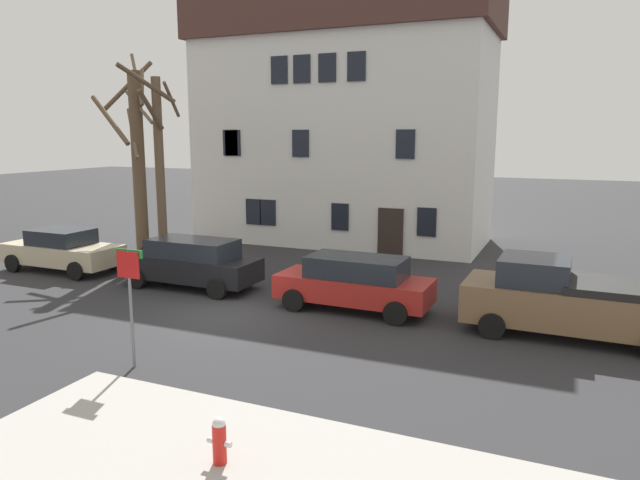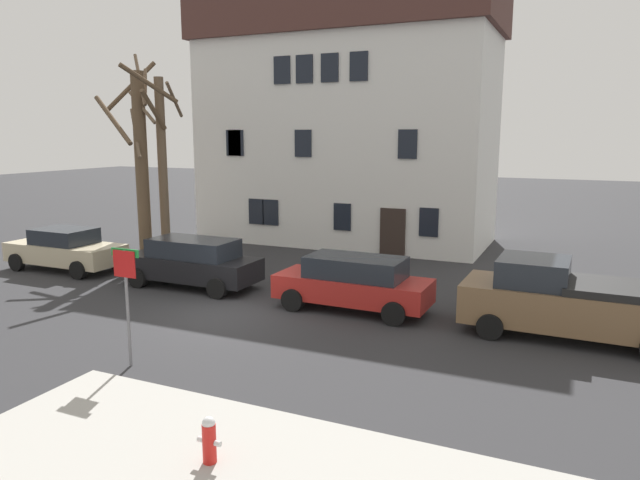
% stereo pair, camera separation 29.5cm
% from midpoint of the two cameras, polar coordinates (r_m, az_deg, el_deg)
% --- Properties ---
extents(ground_plane, '(120.00, 120.00, 0.00)m').
position_cam_midpoint_polar(ground_plane, '(17.50, -8.77, -7.18)').
color(ground_plane, '#2D2D30').
extents(building_main, '(14.15, 6.57, 11.78)m').
position_cam_midpoint_polar(building_main, '(28.93, 2.89, 11.82)').
color(building_main, white).
rests_on(building_main, ground_plane).
extents(tree_bare_near, '(3.25, 3.22, 8.31)m').
position_cam_midpoint_polar(tree_bare_near, '(25.84, -16.75, 7.77)').
color(tree_bare_near, brown).
rests_on(tree_bare_near, ground_plane).
extents(tree_bare_mid, '(2.45, 2.43, 8.54)m').
position_cam_midpoint_polar(tree_bare_mid, '(26.22, -14.99, 7.74)').
color(tree_bare_mid, brown).
rests_on(tree_bare_mid, ground_plane).
extents(car_beige_sedan, '(4.71, 2.07, 1.63)m').
position_cam_midpoint_polar(car_beige_sedan, '(24.66, -23.24, -0.83)').
color(car_beige_sedan, '#C6B793').
rests_on(car_beige_sedan, ground_plane).
extents(car_black_wagon, '(4.79, 1.99, 1.69)m').
position_cam_midpoint_polar(car_black_wagon, '(20.56, -11.93, -2.10)').
color(car_black_wagon, black).
rests_on(car_black_wagon, ground_plane).
extents(car_red_wagon, '(4.66, 1.98, 1.64)m').
position_cam_midpoint_polar(car_red_wagon, '(17.52, 3.75, -4.13)').
color(car_red_wagon, '#AD231E').
rests_on(car_red_wagon, ground_plane).
extents(pickup_truck_brown, '(5.51, 2.39, 2.02)m').
position_cam_midpoint_polar(pickup_truck_brown, '(16.53, 23.62, -5.46)').
color(pickup_truck_brown, brown).
rests_on(pickup_truck_brown, ground_plane).
extents(fire_hydrant, '(0.42, 0.22, 0.77)m').
position_cam_midpoint_polar(fire_hydrant, '(9.81, -9.85, -18.54)').
color(fire_hydrant, red).
rests_on(fire_hydrant, sidewalk_slab).
extents(street_sign_pole, '(0.76, 0.07, 2.73)m').
position_cam_midpoint_polar(street_sign_pole, '(13.72, -17.78, -4.16)').
color(street_sign_pole, slate).
rests_on(street_sign_pole, ground_plane).
extents(bicycle_leaning, '(1.74, 0.29, 1.03)m').
position_cam_midpoint_polar(bicycle_leaning, '(25.18, -14.82, -1.16)').
color(bicycle_leaning, black).
rests_on(bicycle_leaning, ground_plane).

